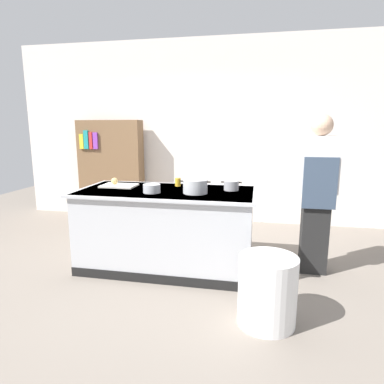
% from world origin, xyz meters
% --- Properties ---
extents(ground_plane, '(10.00, 10.00, 0.00)m').
position_xyz_m(ground_plane, '(0.00, 0.00, 0.00)').
color(ground_plane, slate).
extents(back_wall, '(6.40, 0.12, 3.00)m').
position_xyz_m(back_wall, '(0.00, 2.10, 1.50)').
color(back_wall, silver).
rests_on(back_wall, ground_plane).
extents(counter_island, '(1.98, 0.98, 0.90)m').
position_xyz_m(counter_island, '(0.00, -0.00, 0.47)').
color(counter_island, '#B7BABF').
rests_on(counter_island, ground_plane).
extents(cutting_board, '(0.40, 0.28, 0.02)m').
position_xyz_m(cutting_board, '(-0.61, 0.11, 0.91)').
color(cutting_board, silver).
rests_on(cutting_board, counter_island).
extents(onion, '(0.08, 0.08, 0.08)m').
position_xyz_m(onion, '(-0.68, 0.13, 0.96)').
color(onion, tan).
rests_on(onion, cutting_board).
extents(stock_pot, '(0.32, 0.26, 0.15)m').
position_xyz_m(stock_pot, '(0.35, -0.10, 0.97)').
color(stock_pot, '#B7BABF').
rests_on(stock_pot, counter_island).
extents(sauce_pan, '(0.23, 0.16, 0.11)m').
position_xyz_m(sauce_pan, '(0.71, 0.14, 0.95)').
color(sauce_pan, '#99999E').
rests_on(sauce_pan, counter_island).
extents(mixing_bowl, '(0.19, 0.19, 0.09)m').
position_xyz_m(mixing_bowl, '(-0.12, -0.17, 0.95)').
color(mixing_bowl, '#B7BABF').
rests_on(mixing_bowl, counter_island).
extents(juice_cup, '(0.07, 0.07, 0.10)m').
position_xyz_m(juice_cup, '(0.07, 0.26, 0.95)').
color(juice_cup, yellow).
rests_on(juice_cup, counter_island).
extents(trash_bin, '(0.47, 0.47, 0.58)m').
position_xyz_m(trash_bin, '(1.10, -0.93, 0.29)').
color(trash_bin, white).
rests_on(trash_bin, ground_plane).
extents(person_chef, '(0.38, 0.25, 1.72)m').
position_xyz_m(person_chef, '(1.62, 0.18, 0.91)').
color(person_chef, black).
rests_on(person_chef, ground_plane).
extents(bookshelf, '(1.10, 0.31, 1.70)m').
position_xyz_m(bookshelf, '(-1.49, 1.80, 0.85)').
color(bookshelf, brown).
rests_on(bookshelf, ground_plane).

